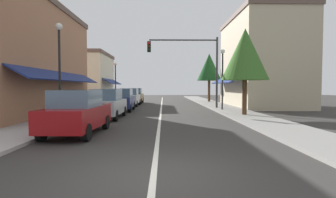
{
  "coord_description": "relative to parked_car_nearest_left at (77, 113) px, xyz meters",
  "views": [
    {
      "loc": [
        0.22,
        -5.53,
        1.88
      ],
      "look_at": [
        0.54,
        13.74,
        1.02
      ],
      "focal_mm": 28.33,
      "sensor_mm": 36.0,
      "label": 1
    }
  ],
  "objects": [
    {
      "name": "tree_right_far",
      "position": [
        9.02,
        22.04,
        3.44
      ],
      "size": [
        2.98,
        2.98,
        5.99
      ],
      "color": "#4C331E",
      "rests_on": "ground"
    },
    {
      "name": "sidewalk_right",
      "position": [
        8.7,
        13.03,
        -0.82
      ],
      "size": [
        2.6,
        56.0,
        0.12
      ],
      "primitive_type": "cube",
      "color": "gray",
      "rests_on": "ground"
    },
    {
      "name": "street_lamp_left_near",
      "position": [
        -1.9,
        3.18,
        2.55
      ],
      "size": [
        0.36,
        0.36,
        5.14
      ],
      "color": "black",
      "rests_on": "ground"
    },
    {
      "name": "lane_center_stripe",
      "position": [
        3.2,
        13.03,
        -0.88
      ],
      "size": [
        0.14,
        52.0,
        0.01
      ],
      "primitive_type": "cube",
      "color": "silver",
      "rests_on": "ground"
    },
    {
      "name": "parked_car_distant_left",
      "position": [
        0.08,
        20.4,
        0.0
      ],
      "size": [
        1.8,
        4.11,
        1.77
      ],
      "rotation": [
        0.0,
        0.0,
        0.0
      ],
      "color": "brown",
      "rests_on": "ground"
    },
    {
      "name": "tree_right_near",
      "position": [
        8.63,
        6.44,
        3.09
      ],
      "size": [
        2.99,
        2.99,
        5.64
      ],
      "color": "#4C331E",
      "rests_on": "ground"
    },
    {
      "name": "street_lamp_left_far",
      "position": [
        -1.8,
        18.34,
        2.23
      ],
      "size": [
        0.36,
        0.36,
        4.59
      ],
      "color": "black",
      "rests_on": "ground"
    },
    {
      "name": "sidewalk_left",
      "position": [
        -2.3,
        13.03,
        -0.82
      ],
      "size": [
        2.6,
        56.0,
        0.12
      ],
      "primitive_type": "cube",
      "color": "#A39E99",
      "rests_on": "ground"
    },
    {
      "name": "traffic_signal_mast_arm",
      "position": [
        5.96,
        12.19,
        3.36
      ],
      "size": [
        6.05,
        0.5,
        6.15
      ],
      "color": "#333333",
      "rests_on": "ground"
    },
    {
      "name": "parked_car_second_left",
      "position": [
        0.01,
        5.41,
        0.0
      ],
      "size": [
        1.85,
        4.14,
        1.77
      ],
      "rotation": [
        0.0,
        0.0,
        -0.02
      ],
      "color": "#B7BABF",
      "rests_on": "ground"
    },
    {
      "name": "parked_car_third_left",
      "position": [
        0.12,
        10.39,
        0.0
      ],
      "size": [
        1.83,
        4.12,
        1.77
      ],
      "rotation": [
        0.0,
        0.0,
        0.01
      ],
      "color": "navy",
      "rests_on": "ground"
    },
    {
      "name": "storefront_far_left",
      "position": [
        -6.02,
        23.03,
        2.19
      ],
      "size": [
        6.17,
        8.2,
        6.14
      ],
      "color": "beige",
      "rests_on": "ground"
    },
    {
      "name": "storefront_right_block",
      "position": [
        12.89,
        15.03,
        3.47
      ],
      "size": [
        7.09,
        10.2,
        8.69
      ],
      "color": "#BCAD8E",
      "rests_on": "ground"
    },
    {
      "name": "storefront_left_block",
      "position": [
        -6.16,
        7.03,
        2.9
      ],
      "size": [
        6.45,
        14.2,
        7.55
      ],
      "color": "#9E6B4C",
      "rests_on": "ground"
    },
    {
      "name": "ground_plane",
      "position": [
        3.2,
        13.03,
        -0.88
      ],
      "size": [
        80.0,
        80.0,
        0.0
      ],
      "primitive_type": "plane",
      "color": "#33302D"
    },
    {
      "name": "parked_car_nearest_left",
      "position": [
        0.0,
        0.0,
        0.0
      ],
      "size": [
        1.88,
        4.15,
        1.77
      ],
      "rotation": [
        0.0,
        0.0,
        -0.03
      ],
      "color": "maroon",
      "rests_on": "ground"
    },
    {
      "name": "street_lamp_right_mid",
      "position": [
        8.05,
        10.27,
        2.39
      ],
      "size": [
        0.36,
        0.36,
        4.86
      ],
      "color": "black",
      "rests_on": "ground"
    },
    {
      "name": "parked_car_far_left",
      "position": [
        0.04,
        16.03,
        0.0
      ],
      "size": [
        1.81,
        4.12,
        1.77
      ],
      "rotation": [
        0.0,
        0.0,
        -0.01
      ],
      "color": "silver",
      "rests_on": "ground"
    }
  ]
}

